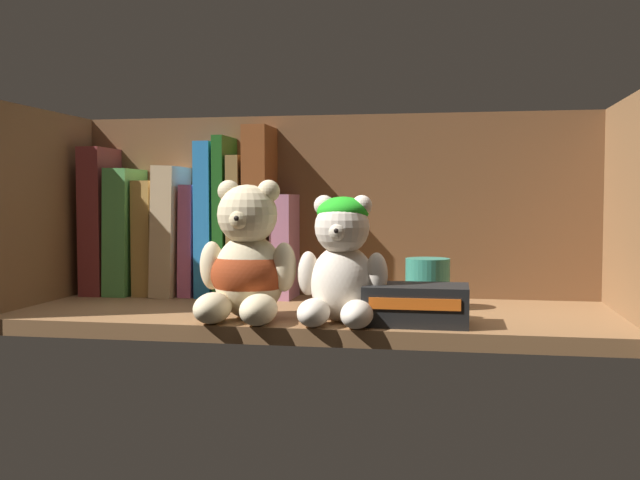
{
  "coord_description": "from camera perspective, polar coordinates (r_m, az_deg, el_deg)",
  "views": [
    {
      "loc": [
        17.85,
        -95.45,
        16.57
      ],
      "look_at": [
        0.66,
        0.0,
        11.14
      ],
      "focal_mm": 41.99,
      "sensor_mm": 36.0,
      "label": 1
    }
  ],
  "objects": [
    {
      "name": "small_product_box",
      "position": [
        0.87,
        7.34,
        -4.9
      ],
      "size": [
        11.94,
        7.53,
        4.59
      ],
      "color": "black",
      "rests_on": "shelf_board"
    },
    {
      "name": "shelf_back_panel",
      "position": [
        1.12,
        1.03,
        2.11
      ],
      "size": [
        79.1,
        1.2,
        28.87
      ],
      "primitive_type": "cube",
      "color": "brown",
      "rests_on": "ground"
    },
    {
      "name": "book_2",
      "position": [
        1.17,
        -12.62,
        0.18
      ],
      "size": [
        2.85,
        9.79,
        17.14
      ],
      "primitive_type": "cube",
      "color": "#AF8240",
      "rests_on": "shelf_board"
    },
    {
      "name": "shelf_side_panel_right",
      "position": [
        0.98,
        22.8,
        1.71
      ],
      "size": [
        1.6,
        31.12,
        28.87
      ],
      "primitive_type": "cube",
      "color": "brown",
      "rests_on": "ground"
    },
    {
      "name": "book_0",
      "position": [
        1.2,
        -16.04,
        1.4
      ],
      "size": [
        3.43,
        11.53,
        22.13
      ],
      "primitive_type": "cube",
      "color": "maroon",
      "rests_on": "shelf_board"
    },
    {
      "name": "book_9",
      "position": [
        1.1,
        -2.54,
        -0.44
      ],
      "size": [
        2.92,
        10.23,
        15.12
      ],
      "primitive_type": "cube",
      "rotation": [
        0.0,
        0.0,
        0.0
      ],
      "color": "#B77393",
      "rests_on": "shelf_board"
    },
    {
      "name": "book_1",
      "position": [
        1.18,
        -14.29,
        0.64
      ],
      "size": [
        3.98,
        11.62,
        19.03
      ],
      "primitive_type": "cube",
      "rotation": [
        0.0,
        0.02,
        0.0
      ],
      "color": "#519F4F",
      "rests_on": "shelf_board"
    },
    {
      "name": "book_7",
      "position": [
        1.12,
        -5.95,
        1.02
      ],
      "size": [
        1.81,
        10.96,
        20.67
      ],
      "primitive_type": "cube",
      "color": "olive",
      "rests_on": "shelf_board"
    },
    {
      "name": "book_5",
      "position": [
        1.13,
        -8.24,
        1.56
      ],
      "size": [
        2.41,
        10.06,
        22.77
      ],
      "primitive_type": "cube",
      "color": "#257BC9",
      "rests_on": "shelf_board"
    },
    {
      "name": "book_3",
      "position": [
        1.15,
        -11.01,
        0.69
      ],
      "size": [
        3.84,
        11.69,
        19.35
      ],
      "primitive_type": "cube",
      "rotation": [
        0.0,
        0.03,
        0.0
      ],
      "color": "tan",
      "rests_on": "shelf_board"
    },
    {
      "name": "teddy_bear_smaller",
      "position": [
        0.87,
        1.66,
        -1.71
      ],
      "size": [
        10.9,
        11.07,
        14.94
      ],
      "color": "beige",
      "rests_on": "shelf_board"
    },
    {
      "name": "shelf_side_panel_left",
      "position": [
        1.11,
        -20.64,
        1.9
      ],
      "size": [
        1.6,
        31.12,
        28.87
      ],
      "primitive_type": "cube",
      "color": "brown",
      "rests_on": "ground"
    },
    {
      "name": "teddy_bear_larger",
      "position": [
        0.9,
        -5.57,
        -1.87
      ],
      "size": [
        12.27,
        12.84,
        16.78
      ],
      "color": "beige",
      "rests_on": "shelf_board"
    },
    {
      "name": "book_4",
      "position": [
        1.14,
        -9.52,
        -0.0
      ],
      "size": [
        2.39,
        9.11,
        16.55
      ],
      "primitive_type": "cube",
      "rotation": [
        0.0,
        0.02,
        0.0
      ],
      "color": "#C76192",
      "rests_on": "shelf_board"
    },
    {
      "name": "book_6",
      "position": [
        1.13,
        -7.03,
        1.76
      ],
      "size": [
        1.6,
        10.68,
        23.56
      ],
      "primitive_type": "cube",
      "color": "#1E591D",
      "rests_on": "shelf_board"
    },
    {
      "name": "shelf_board",
      "position": [
        0.98,
        -0.38,
        -5.9
      ],
      "size": [
        76.7,
        28.72,
        2.0
      ],
      "primitive_type": "cube",
      "color": "brown",
      "rests_on": "ground"
    },
    {
      "name": "book_8",
      "position": [
        1.11,
        -4.4,
        2.12
      ],
      "size": [
        3.47,
        10.94,
        24.97
      ],
      "primitive_type": "cube",
      "color": "brown",
      "rests_on": "shelf_board"
    },
    {
      "name": "pillar_candle",
      "position": [
        1.0,
        8.2,
        -3.3
      ],
      "size": [
        5.84,
        5.84,
        6.64
      ],
      "primitive_type": "cylinder",
      "color": "#2D7A66",
      "rests_on": "shelf_board"
    }
  ]
}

